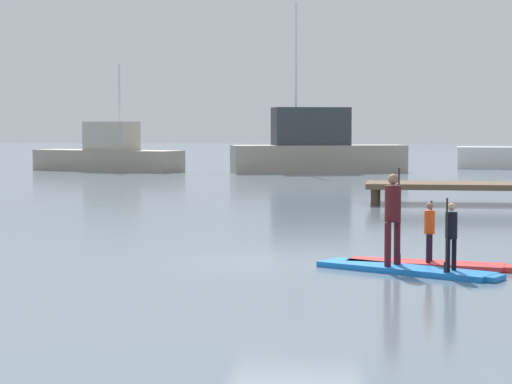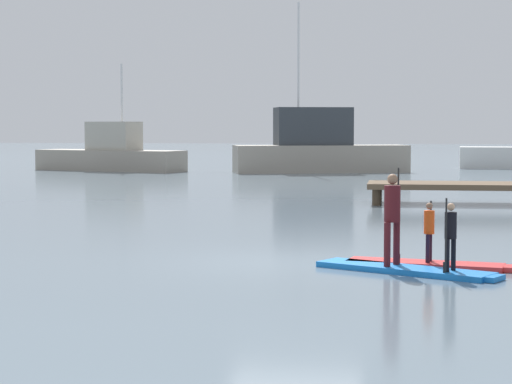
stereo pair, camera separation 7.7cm
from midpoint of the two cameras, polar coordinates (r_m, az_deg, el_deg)
name	(u,v)px [view 1 (the left image)]	position (r m, az deg, el deg)	size (l,w,h in m)	color
ground_plane	(295,263)	(18.63, 2.12, -4.07)	(240.00, 240.00, 0.00)	slate
paddleboard_near	(429,265)	(18.25, 9.79, -4.13)	(3.02, 1.21, 0.10)	red
paddler_child_solo	(430,229)	(18.19, 9.81, -2.09)	(0.22, 0.38, 1.10)	black
paddleboard_far	(408,270)	(17.54, 8.60, -4.44)	(3.25, 2.15, 0.10)	blue
paddler_adult	(393,213)	(17.58, 7.74, -1.20)	(0.39, 0.46, 1.72)	#4C1419
paddler_child_front	(451,233)	(17.09, 10.99, -2.31)	(0.28, 0.37, 1.25)	black
fishing_boat_white_large	(109,154)	(56.59, -8.49, 2.15)	(9.12, 5.05, 5.99)	#9E9384
trawler_grey_distant	(316,148)	(54.20, 3.41, 2.52)	(9.73, 5.13, 9.18)	#9E9384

